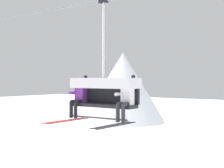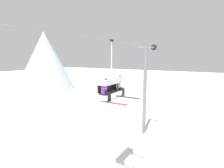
{
  "view_description": "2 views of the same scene",
  "coord_description": "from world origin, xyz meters",
  "px_view_note": "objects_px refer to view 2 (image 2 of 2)",
  "views": [
    {
      "loc": [
        7.4,
        -8.73,
        6.73
      ],
      "look_at": [
        1.61,
        -0.71,
        6.58
      ],
      "focal_mm": 55.0,
      "sensor_mm": 36.0,
      "label": 1
    },
    {
      "loc": [
        -7.58,
        -6.16,
        8.02
      ],
      "look_at": [
        1.56,
        -0.71,
        6.4
      ],
      "focal_mm": 28.0,
      "sensor_mm": 36.0,
      "label": 2
    }
  ],
  "objects_px": {
    "chairlift_chair": "(111,83)",
    "skier_white": "(120,86)",
    "lift_tower_far": "(145,89)",
    "skier_purple": "(106,90)"
  },
  "relations": [
    {
      "from": "lift_tower_far",
      "to": "skier_white",
      "type": "xyz_separation_m",
      "value": [
        -7.16,
        -0.92,
        1.39
      ]
    },
    {
      "from": "lift_tower_far",
      "to": "chairlift_chair",
      "type": "height_order",
      "value": "lift_tower_far"
    },
    {
      "from": "lift_tower_far",
      "to": "skier_white",
      "type": "height_order",
      "value": "lift_tower_far"
    },
    {
      "from": "chairlift_chair",
      "to": "skier_white",
      "type": "bearing_deg",
      "value": -14.08
    },
    {
      "from": "lift_tower_far",
      "to": "chairlift_chair",
      "type": "bearing_deg",
      "value": -174.93
    },
    {
      "from": "lift_tower_far",
      "to": "skier_purple",
      "type": "relative_size",
      "value": 5.45
    },
    {
      "from": "chairlift_chair",
      "to": "skier_purple",
      "type": "relative_size",
      "value": 2.03
    },
    {
      "from": "chairlift_chair",
      "to": "skier_white",
      "type": "height_order",
      "value": "chairlift_chair"
    },
    {
      "from": "skier_white",
      "to": "skier_purple",
      "type": "bearing_deg",
      "value": 180.0
    },
    {
      "from": "chairlift_chair",
      "to": "skier_white",
      "type": "distance_m",
      "value": 0.93
    }
  ]
}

